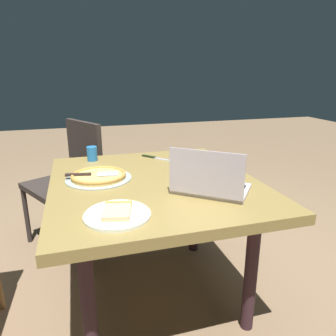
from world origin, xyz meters
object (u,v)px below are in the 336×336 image
dining_table (154,194)px  table_knife (154,158)px  laptop (210,184)px  pizza_plate (117,214)px  pizza_tray (99,176)px  chair_near (71,175)px  drink_cup (92,153)px

dining_table → table_knife: 0.44m
laptop → table_knife: bearing=-171.4°
pizza_plate → pizza_tray: size_ratio=0.76×
pizza_tray → chair_near: (-0.70, -0.16, -0.20)m
laptop → table_knife: size_ratio=2.10×
pizza_plate → drink_cup: size_ratio=2.91×
laptop → pizza_tray: laptop is taller
pizza_plate → table_knife: (-0.81, 0.35, -0.01)m
pizza_plate → drink_cup: bearing=-177.1°
pizza_tray → pizza_plate: bearing=4.0°
dining_table → drink_cup: (-0.48, -0.29, 0.12)m
laptop → chair_near: 1.26m
dining_table → chair_near: bearing=-151.5°
laptop → drink_cup: bearing=-145.7°
dining_table → table_knife: size_ratio=5.90×
drink_cup → pizza_tray: bearing=1.4°
dining_table → laptop: size_ratio=2.81×
dining_table → chair_near: chair_near is taller
dining_table → pizza_plate: pizza_plate is taller
table_knife → pizza_plate: bearing=-23.6°
laptop → drink_cup: size_ratio=4.58×
pizza_plate → chair_near: bearing=-170.9°
table_knife → chair_near: 0.69m
dining_table → pizza_tray: size_ratio=3.39×
laptop → pizza_plate: bearing=-73.6°
laptop → table_knife: 0.68m
pizza_tray → table_knife: size_ratio=1.74×
pizza_plate → laptop: bearing=106.4°
pizza_plate → drink_cup: 0.87m
laptop → chair_near: size_ratio=0.46×
pizza_tray → drink_cup: (-0.38, -0.01, 0.03)m
pizza_tray → chair_near: chair_near is taller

